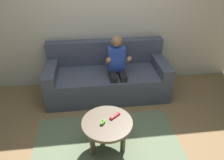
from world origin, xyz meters
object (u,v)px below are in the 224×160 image
nunchuk_lime (103,122)px  coffee_table (107,127)px  game_remote_red_near_edge (115,116)px  couch (107,77)px  person_seated_on_couch (117,66)px

nunchuk_lime → coffee_table: bearing=28.2°
coffee_table → game_remote_red_near_edge: size_ratio=4.33×
couch → game_remote_red_near_edge: (-0.02, -1.13, 0.16)m
game_remote_red_near_edge → couch: bearing=88.9°
game_remote_red_near_edge → coffee_table: bearing=-145.7°
coffee_table → nunchuk_lime: size_ratio=5.79×
person_seated_on_couch → game_remote_red_near_edge: 0.97m
game_remote_red_near_edge → nunchuk_lime: (-0.15, -0.09, 0.01)m
person_seated_on_couch → coffee_table: (-0.26, -1.02, -0.22)m
person_seated_on_couch → game_remote_red_near_edge: (-0.16, -0.95, -0.13)m
couch → nunchuk_lime: couch is taller
game_remote_red_near_edge → nunchuk_lime: nunchuk_lime is taller
person_seated_on_couch → nunchuk_lime: (-0.31, -1.04, -0.12)m
couch → nunchuk_lime: 1.25m
game_remote_red_near_edge → nunchuk_lime: bearing=-147.7°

